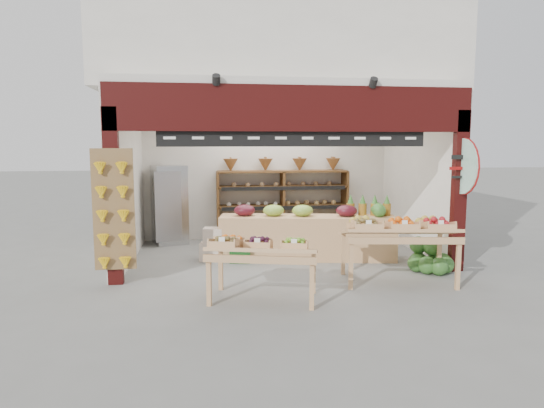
{
  "coord_description": "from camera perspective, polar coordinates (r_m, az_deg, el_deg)",
  "views": [
    {
      "loc": [
        -1.41,
        -8.46,
        2.13
      ],
      "look_at": [
        -0.24,
        -0.2,
        1.07
      ],
      "focal_mm": 32.0,
      "sensor_mm": 36.0,
      "label": 1
    }
  ],
  "objects": [
    {
      "name": "back_shelving",
      "position": [
        10.62,
        1.24,
        1.57
      ],
      "size": [
        2.88,
        0.47,
        1.79
      ],
      "color": "brown",
      "rests_on": "ground"
    },
    {
      "name": "cardboard_stack",
      "position": [
        8.9,
        -5.57,
        -5.2
      ],
      "size": [
        0.99,
        0.71,
        0.6
      ],
      "color": "silver",
      "rests_on": "ground"
    },
    {
      "name": "shop_structure",
      "position": [
        10.33,
        -0.12,
        17.22
      ],
      "size": [
        6.36,
        5.12,
        5.4
      ],
      "color": "silver",
      "rests_on": "ground"
    },
    {
      "name": "banana_board",
      "position": [
        7.48,
        -18.16,
        -0.93
      ],
      "size": [
        0.6,
        0.15,
        1.8
      ],
      "color": "brown",
      "rests_on": "ground"
    },
    {
      "name": "refrigerator",
      "position": [
        10.45,
        -11.97,
        -0.08
      ],
      "size": [
        0.81,
        0.81,
        1.66
      ],
      "primitive_type": "cube",
      "rotation": [
        0.0,
        0.0,
        0.32
      ],
      "color": "#B3B6BA",
      "rests_on": "ground"
    },
    {
      "name": "watermelon_pile",
      "position": [
        8.51,
        18.15,
        -6.2
      ],
      "size": [
        0.77,
        0.74,
        0.56
      ],
      "color": "#1E4C19",
      "rests_on": "ground"
    },
    {
      "name": "display_table_left",
      "position": [
        6.64,
        -1.83,
        -5.09
      ],
      "size": [
        1.62,
        1.16,
        0.95
      ],
      "color": "tan",
      "rests_on": "ground"
    },
    {
      "name": "ground",
      "position": [
        8.84,
        1.35,
        -6.71
      ],
      "size": [
        60.0,
        60.0,
        0.0
      ],
      "primitive_type": "plane",
      "color": "slate",
      "rests_on": "ground"
    },
    {
      "name": "display_table_right",
      "position": [
        7.63,
        14.66,
        -2.78
      ],
      "size": [
        1.79,
        1.17,
        1.06
      ],
      "color": "tan",
      "rests_on": "ground"
    },
    {
      "name": "mid_counter",
      "position": [
        8.94,
        4.13,
        -3.7
      ],
      "size": [
        3.25,
        1.17,
        1.02
      ],
      "color": "tan",
      "rests_on": "ground"
    },
    {
      "name": "gift_sign",
      "position": [
        8.43,
        21.57,
        4.14
      ],
      "size": [
        0.04,
        0.93,
        0.92
      ],
      "color": "silver",
      "rests_on": "ground"
    }
  ]
}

